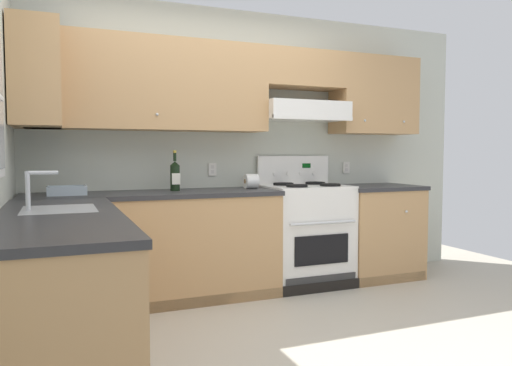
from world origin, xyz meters
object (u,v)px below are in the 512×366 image
at_px(stove, 306,233).
at_px(wine_bottle, 175,175).
at_px(paper_towel_roll, 251,181).
at_px(bowl, 67,192).

height_order(stove, wine_bottle, wine_bottle).
distance_m(wine_bottle, paper_towel_roll, 0.70).
bearing_deg(stove, wine_bottle, 176.76).
height_order(bowl, paper_towel_roll, paper_towel_roll).
height_order(stove, paper_towel_roll, stove).
xyz_separation_m(stove, bowl, (-2.08, -0.02, 0.46)).
height_order(stove, bowl, stove).
bearing_deg(paper_towel_roll, wine_bottle, -179.59).
height_order(wine_bottle, bowl, wine_bottle).
distance_m(stove, bowl, 2.12).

